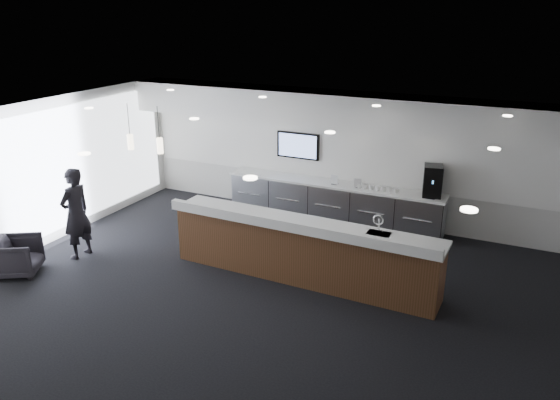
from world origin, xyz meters
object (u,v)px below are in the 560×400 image
at_px(armchair, 17,256).
at_px(lounge_guest, 76,213).
at_px(coffee_machine, 433,181).
at_px(service_counter, 302,250).

xyz_separation_m(armchair, lounge_guest, (0.48, 1.07, 0.56)).
bearing_deg(lounge_guest, coffee_machine, 125.41).
relative_size(coffee_machine, armchair, 0.86).
bearing_deg(coffee_machine, service_counter, -132.07).
height_order(service_counter, armchair, service_counter).
distance_m(armchair, lounge_guest, 1.30).
bearing_deg(armchair, lounge_guest, -55.07).
distance_m(service_counter, coffee_machine, 3.46).
relative_size(service_counter, coffee_machine, 7.64).
height_order(service_counter, lounge_guest, lounge_guest).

